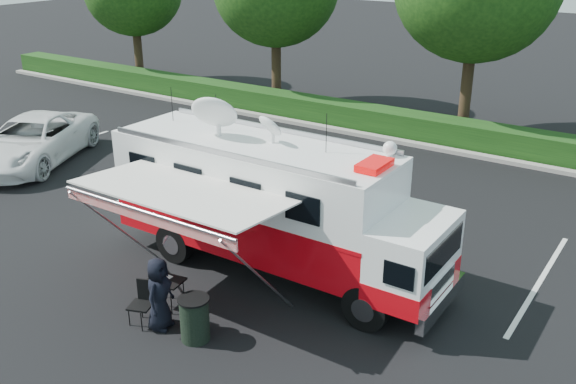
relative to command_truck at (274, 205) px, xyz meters
name	(u,v)px	position (x,y,z in m)	size (l,w,h in m)	color
ground_plane	(277,270)	(0.07, 0.00, -1.73)	(120.00, 120.00, 0.00)	black
back_border	(505,11)	(1.22, 12.90, 3.28)	(60.00, 6.14, 8.87)	#9E998E
stall_lines	(322,222)	(-0.43, 3.00, -1.72)	(24.12, 5.50, 0.01)	silver
command_truck	(274,205)	(0.00, 0.00, 0.00)	(8.40, 2.31, 4.03)	black
awning	(177,197)	(-0.75, -2.40, 0.87)	(4.59, 2.39, 2.77)	silver
white_suv	(35,162)	(-11.62, 1.68, -1.73)	(2.71, 5.87, 1.63)	white
person	(162,327)	(-0.56, -3.32, -1.73)	(0.78, 0.51, 1.60)	black
folding_table	(166,281)	(-1.03, -2.65, -1.12)	(0.85, 0.66, 0.66)	black
folding_chair	(144,298)	(-0.97, -3.37, -1.16)	(0.59, 0.62, 0.97)	black
trash_bin	(195,319)	(0.32, -3.25, -1.25)	(0.64, 0.64, 0.95)	black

